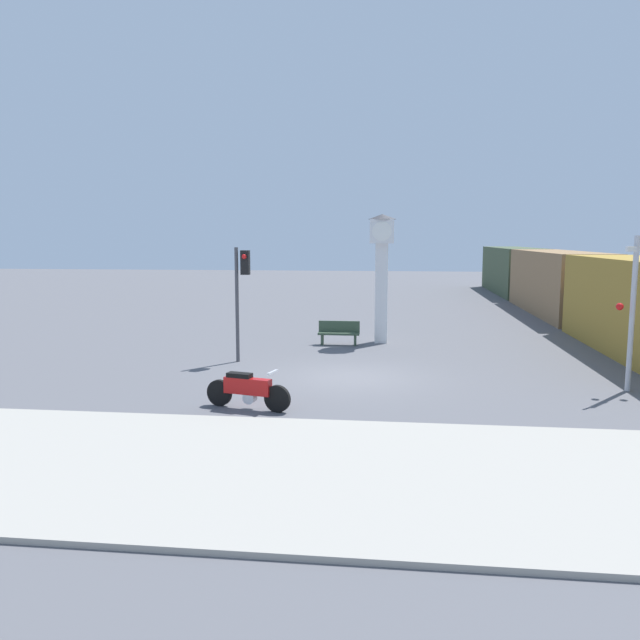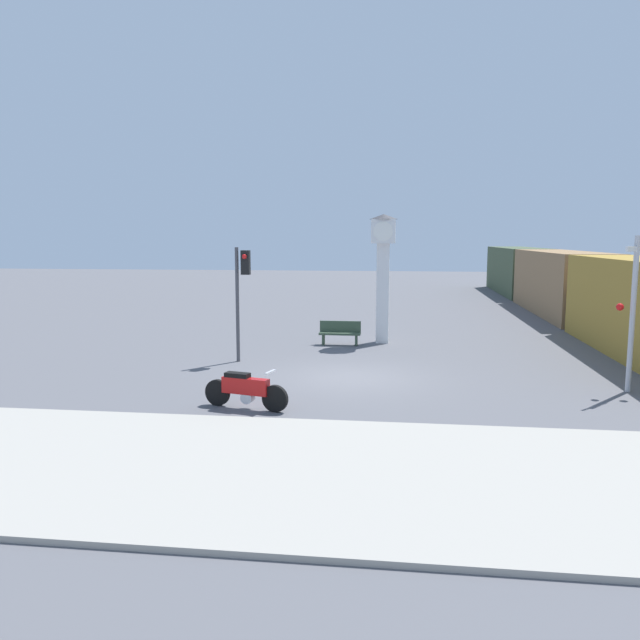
{
  "view_description": "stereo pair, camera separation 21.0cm",
  "coord_description": "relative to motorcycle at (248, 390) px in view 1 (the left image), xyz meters",
  "views": [
    {
      "loc": [
        1.26,
        -18.16,
        4.13
      ],
      "look_at": [
        -1.07,
        1.51,
        1.51
      ],
      "focal_mm": 35.0,
      "sensor_mm": 36.0,
      "label": 1
    },
    {
      "loc": [
        1.47,
        -18.13,
        4.13
      ],
      "look_at": [
        -1.07,
        1.51,
        1.51
      ],
      "focal_mm": 35.0,
      "sensor_mm": 36.0,
      "label": 2
    }
  ],
  "objects": [
    {
      "name": "freight_train",
      "position": [
        12.36,
        20.87,
        1.23
      ],
      "size": [
        2.8,
        38.2,
        3.4
      ],
      "color": "olive",
      "rests_on": "ground_plane"
    },
    {
      "name": "traffic_light",
      "position": [
        -1.53,
        5.68,
        2.17
      ],
      "size": [
        0.5,
        0.35,
        3.82
      ],
      "color": "#47474C",
      "rests_on": "ground_plane"
    },
    {
      "name": "sidewalk_strip",
      "position": [
        2.22,
        -4.0,
        -0.42
      ],
      "size": [
        36.0,
        6.0,
        0.1
      ],
      "color": "#9E998E",
      "rests_on": "ground_plane"
    },
    {
      "name": "railroad_crossing_signal",
      "position": [
        9.84,
        2.98,
        1.8
      ],
      "size": [
        0.9,
        0.82,
        4.19
      ],
      "color": "#B7B7BC",
      "rests_on": "ground_plane"
    },
    {
      "name": "ground_plane",
      "position": [
        2.22,
        3.72,
        -0.47
      ],
      "size": [
        120.0,
        120.0,
        0.0
      ],
      "primitive_type": "plane",
      "color": "#56565B"
    },
    {
      "name": "motorcycle",
      "position": [
        0.0,
        0.0,
        0.0
      ],
      "size": [
        2.19,
        0.74,
        0.99
      ],
      "rotation": [
        0.0,
        0.0,
        -0.25
      ],
      "color": "black",
      "rests_on": "ground_plane"
    },
    {
      "name": "bench",
      "position": [
        1.4,
        9.38,
        0.02
      ],
      "size": [
        1.6,
        0.44,
        0.92
      ],
      "color": "#384C38",
      "rests_on": "ground_plane"
    },
    {
      "name": "clock_tower",
      "position": [
        3.0,
        10.12,
        2.84
      ],
      "size": [
        1.11,
        1.11,
        5.04
      ],
      "color": "white",
      "rests_on": "ground_plane"
    }
  ]
}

